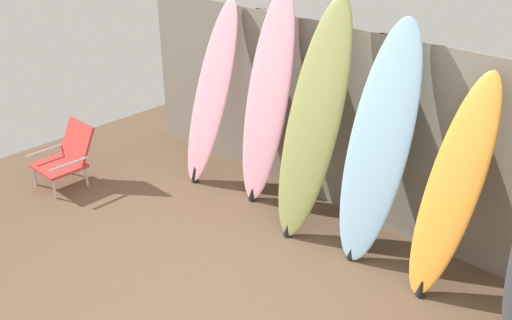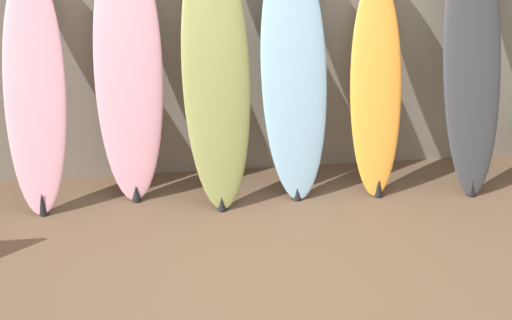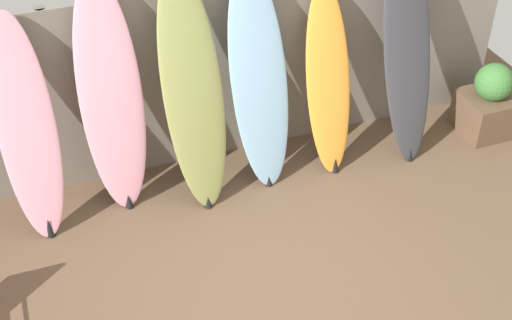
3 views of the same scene
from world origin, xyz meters
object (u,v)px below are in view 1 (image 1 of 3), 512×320
Objects in this scene: beach_chair at (67,155)px; surfboard_olive_2 at (313,122)px; surfboard_pink_0 at (211,95)px; surfboard_orange_4 at (453,189)px; surfboard_pink_1 at (267,99)px; surfboard_skyblue_3 at (378,146)px.

surfboard_olive_2 is at bearing 19.05° from beach_chair.
beach_chair is at bearing -128.99° from surfboard_pink_0.
surfboard_orange_4 is at bearing -0.46° from surfboard_pink_0.
surfboard_olive_2 is 2.74m from beach_chair.
surfboard_pink_0 reaches higher than surfboard_orange_4.
surfboard_olive_2 is at bearing -11.88° from surfboard_pink_1.
surfboard_pink_1 is at bearing 30.49° from beach_chair.
surfboard_orange_4 is 3.93m from beach_chair.
surfboard_olive_2 is (0.68, -0.14, 0.00)m from surfboard_pink_1.
surfboard_pink_1 reaches higher than surfboard_pink_0.
surfboard_pink_0 reaches higher than beach_chair.
surfboard_pink_0 is 1.42m from surfboard_olive_2.
surfboard_orange_4 is at bearing 2.12° from surfboard_olive_2.
surfboard_olive_2 reaches higher than beach_chair.
surfboard_pink_1 reaches higher than beach_chair.
surfboard_olive_2 is 1.04× the size of surfboard_skyblue_3.
surfboard_pink_1 is 2.25m from beach_chair.
beach_chair is (-0.98, -1.21, -0.61)m from surfboard_pink_0.
surfboard_skyblue_3 is at bearing 178.74° from surfboard_orange_4.
surfboard_skyblue_3 is 0.70m from surfboard_orange_4.
surfboard_pink_0 is 1.67m from beach_chair.
surfboard_pink_0 is 0.94× the size of surfboard_skyblue_3.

